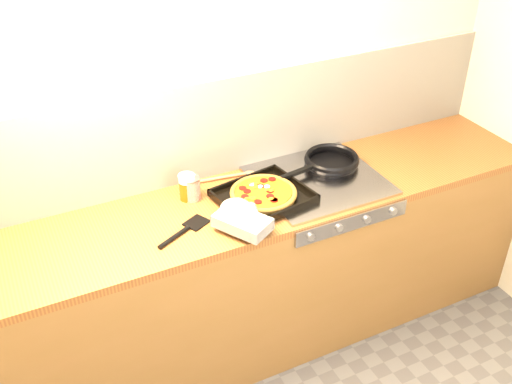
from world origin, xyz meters
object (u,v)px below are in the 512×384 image
frying_pan (331,161)px  juice_glass (187,187)px  tomato_can (192,189)px  pizza_on_tray (257,201)px

frying_pan → juice_glass: 0.75m
tomato_can → juice_glass: size_ratio=0.89×
juice_glass → pizza_on_tray: bearing=-40.6°
pizza_on_tray → juice_glass: juice_glass is taller
frying_pan → tomato_can: (-0.73, 0.04, 0.02)m
frying_pan → juice_glass: (-0.75, 0.06, 0.03)m
pizza_on_tray → juice_glass: 0.33m
juice_glass → tomato_can: bearing=-29.5°
tomato_can → juice_glass: bearing=150.5°
juice_glass → frying_pan: bearing=-4.2°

